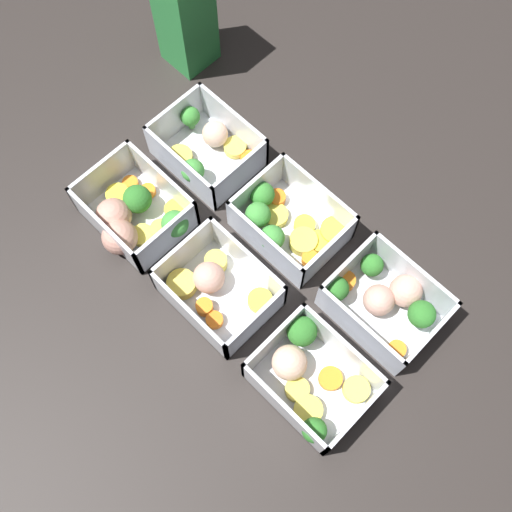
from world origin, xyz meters
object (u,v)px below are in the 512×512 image
container_far_left (206,147)px  juice_carton (184,10)px  container_near_left (133,216)px  container_near_right (308,375)px  container_far_center (287,223)px  container_near_center (215,287)px  container_far_right (386,299)px

container_far_left → juice_carton: bearing=144.7°
container_far_left → container_near_left: bearing=-86.1°
container_near_right → container_far_left: size_ratio=0.99×
container_far_left → container_far_center: (0.16, -0.00, 0.00)m
container_near_left → container_far_center: same height
container_near_center → container_near_right: (0.16, 0.00, 0.00)m
container_near_left → container_near_right: (0.31, 0.01, -0.00)m
container_near_center → juice_carton: (-0.31, 0.24, 0.07)m
container_near_left → container_far_center: bearing=42.3°
container_near_center → container_far_left: size_ratio=1.01×
container_near_center → container_far_right: bearing=40.1°
container_far_left → container_far_center: size_ratio=0.94×
container_near_right → juice_carton: (-0.47, 0.24, 0.07)m
container_near_left → container_near_right: same height
container_near_right → container_far_left: same height
container_far_left → container_far_center: 0.16m
container_far_left → container_far_right: bearing=0.9°
container_far_left → container_far_center: bearing=-1.7°
container_far_right → juice_carton: 0.49m
container_far_center → container_near_center: bearing=-91.1°
container_near_right → juice_carton: 0.53m
container_near_right → container_far_left: (-0.32, 0.13, -0.00)m
container_near_center → container_far_right: (0.17, 0.14, 0.00)m
container_near_left → container_near_right: bearing=1.7°
container_near_center → container_near_right: bearing=0.2°
container_far_right → container_near_left: bearing=-154.8°
container_far_right → juice_carton: bearing=168.0°
container_far_center → container_far_right: 0.16m
container_near_center → container_near_right: same height
container_near_left → juice_carton: 0.30m
container_near_left → container_near_right: size_ratio=1.06×
container_far_left → juice_carton: juice_carton is taller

